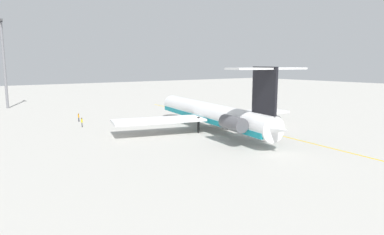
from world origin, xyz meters
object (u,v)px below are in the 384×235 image
Objects in this scene: ground_crew_near_nose at (82,121)px; light_mast at (4,60)px; main_jetliner at (213,114)px; safety_cone_nose at (228,110)px; ground_crew_portside at (215,108)px; safety_cone_wingtip at (234,110)px; ground_crew_near_tail at (79,116)px.

light_mast reaches higher than ground_crew_near_nose.
main_jetliner reaches higher than safety_cone_nose.
ground_crew_portside is (18.93, -15.80, -2.00)m from main_jetliner.
safety_cone_nose is at bearing 85.98° from ground_crew_portside.
light_mast is (40.50, 45.80, 12.66)m from safety_cone_wingtip.
safety_cone_wingtip is at bearing 26.40° from ground_crew_near_nose.
ground_crew_portside is at bearing 73.37° from safety_cone_nose.
ground_crew_portside is 57.65m from light_mast.
light_mast is at bearing 32.47° from main_jetliner.
ground_crew_portside is (1.12, -33.53, 0.00)m from ground_crew_near_nose.
ground_crew_near_nose is at bearing 122.56° from ground_crew_near_tail.
light_mast reaches higher than safety_cone_wingtip.
ground_crew_near_tail is at bearing -87.04° from ground_crew_portside.
main_jetliner is 26.83m from safety_cone_wingtip.
safety_cone_nose is 61.03m from light_mast.
ground_crew_near_nose is 37.02m from safety_cone_nose.
ground_crew_near_tail reaches higher than safety_cone_nose.
ground_crew_near_tail is at bearing -164.83° from light_mast.
ground_crew_near_tail is 37.53m from safety_cone_wingtip.
safety_cone_wingtip is (-0.81, -1.21, 0.00)m from safety_cone_nose.
ground_crew_near_nose reaches higher than safety_cone_wingtip.
safety_cone_wingtip is (-1.85, -4.69, -0.88)m from ground_crew_portside.
ground_crew_near_nose is at bearing 88.91° from safety_cone_wingtip.
light_mast is (57.59, 25.31, 9.78)m from main_jetliner.
main_jetliner is at bearing -17.65° from ground_crew_near_nose.
safety_cone_nose is (17.89, -19.28, -2.87)m from main_jetliner.
safety_cone_wingtip is at bearing -123.77° from safety_cone_nose.
ground_crew_near_nose is 33.55m from ground_crew_portside.
safety_cone_wingtip is (-0.73, -38.22, -0.87)m from ground_crew_near_nose.
ground_crew_near_tail is 0.07× the size of light_mast.
safety_cone_nose and safety_cone_wingtip have the same top height.
safety_cone_wingtip is at bearing -146.53° from ground_crew_near_tail.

